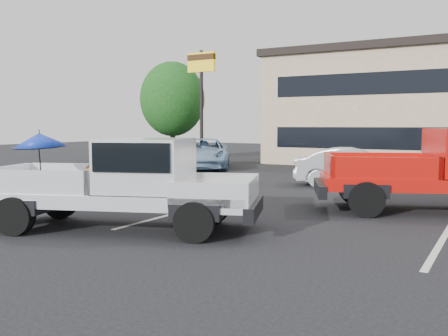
{
  "coord_description": "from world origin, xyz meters",
  "views": [
    {
      "loc": [
        4.0,
        -8.15,
        2.15
      ],
      "look_at": [
        -0.89,
        0.42,
        1.3
      ],
      "focal_mm": 40.0,
      "sensor_mm": 36.0,
      "label": 1
    }
  ],
  "objects_px": {
    "motel_sign": "(201,77)",
    "blue_suv": "(204,153)",
    "silver_pickup": "(136,179)",
    "silver_sedan": "(355,167)",
    "tree_left": "(172,99)"
  },
  "relations": [
    {
      "from": "motel_sign",
      "to": "blue_suv",
      "type": "distance_m",
      "value": 4.16
    },
    {
      "from": "tree_left",
      "to": "silver_sedan",
      "type": "relative_size",
      "value": 1.46
    },
    {
      "from": "motel_sign",
      "to": "tree_left",
      "type": "height_order",
      "value": "tree_left"
    },
    {
      "from": "blue_suv",
      "to": "silver_sedan",
      "type": "bearing_deg",
      "value": -51.28
    },
    {
      "from": "silver_pickup",
      "to": "silver_sedan",
      "type": "relative_size",
      "value": 1.46
    },
    {
      "from": "tree_left",
      "to": "blue_suv",
      "type": "distance_m",
      "value": 7.04
    },
    {
      "from": "motel_sign",
      "to": "silver_sedan",
      "type": "xyz_separation_m",
      "value": [
        9.36,
        -4.81,
        -3.97
      ]
    },
    {
      "from": "blue_suv",
      "to": "motel_sign",
      "type": "bearing_deg",
      "value": 98.68
    },
    {
      "from": "silver_pickup",
      "to": "tree_left",
      "type": "bearing_deg",
      "value": 103.24
    },
    {
      "from": "silver_pickup",
      "to": "blue_suv",
      "type": "relative_size",
      "value": 1.13
    },
    {
      "from": "silver_sedan",
      "to": "blue_suv",
      "type": "relative_size",
      "value": 0.77
    },
    {
      "from": "motel_sign",
      "to": "tree_left",
      "type": "relative_size",
      "value": 1.0
    },
    {
      "from": "motel_sign",
      "to": "silver_sedan",
      "type": "distance_m",
      "value": 11.25
    },
    {
      "from": "motel_sign",
      "to": "blue_suv",
      "type": "height_order",
      "value": "motel_sign"
    },
    {
      "from": "silver_sedan",
      "to": "tree_left",
      "type": "bearing_deg",
      "value": 45.91
    }
  ]
}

